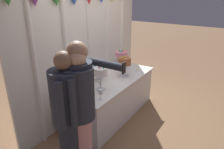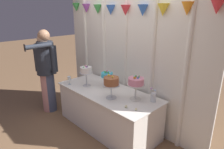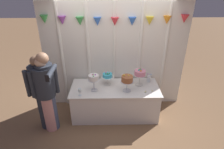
# 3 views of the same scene
# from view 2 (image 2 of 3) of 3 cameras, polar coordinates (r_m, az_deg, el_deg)

# --- Properties ---
(ground_plane) EXTENTS (24.00, 24.00, 0.00)m
(ground_plane) POSITION_cam_2_polar(r_m,az_deg,el_deg) (3.81, -2.42, -15.29)
(ground_plane) COLOR #846042
(draped_curtain) EXTENTS (3.28, 0.17, 2.50)m
(draped_curtain) POSITION_cam_2_polar(r_m,az_deg,el_deg) (3.65, 4.12, 6.12)
(draped_curtain) COLOR white
(draped_curtain) RESTS_ON ground_plane
(cake_table) EXTENTS (1.96, 0.84, 0.73)m
(cake_table) POSITION_cam_2_polar(r_m,az_deg,el_deg) (3.67, -1.31, -9.98)
(cake_table) COLOR white
(cake_table) RESTS_ON ground_plane
(cake_display_leftmost) EXTENTS (0.24, 0.24, 0.41)m
(cake_display_leftmost) POSITION_cam_2_polar(r_m,az_deg,el_deg) (3.68, -7.39, 1.02)
(cake_display_leftmost) COLOR silver
(cake_display_leftmost) RESTS_ON cake_table
(cake_display_midleft) EXTENTS (0.29, 0.29, 0.31)m
(cake_display_midleft) POSITION_cam_2_polar(r_m,az_deg,el_deg) (3.65, -1.44, -0.40)
(cake_display_midleft) COLOR silver
(cake_display_midleft) RESTS_ON cake_table
(cake_display_midright) EXTENTS (0.28, 0.28, 0.39)m
(cake_display_midright) POSITION_cam_2_polar(r_m,az_deg,el_deg) (3.16, -0.21, -2.18)
(cake_display_midright) COLOR silver
(cake_display_midright) RESTS_ON cake_table
(cake_display_rightmost) EXTENTS (0.27, 0.27, 0.40)m
(cake_display_rightmost) POSITION_cam_2_polar(r_m,az_deg,el_deg) (3.13, 6.87, -2.29)
(cake_display_rightmost) COLOR silver
(cake_display_rightmost) RESTS_ON cake_table
(wine_glass) EXTENTS (0.06, 0.06, 0.16)m
(wine_glass) POSITION_cam_2_polar(r_m,az_deg,el_deg) (3.85, -12.15, -1.16)
(wine_glass) COLOR silver
(wine_glass) RESTS_ON cake_table
(flower_vase) EXTENTS (0.11, 0.09, 0.23)m
(flower_vase) POSITION_cam_2_polar(r_m,az_deg,el_deg) (3.18, 11.71, -6.21)
(flower_vase) COLOR silver
(flower_vase) RESTS_ON cake_table
(tealight_far_left) EXTENTS (0.05, 0.05, 0.04)m
(tealight_far_left) POSITION_cam_2_polar(r_m,az_deg,el_deg) (2.96, 4.05, -9.24)
(tealight_far_left) COLOR beige
(tealight_far_left) RESTS_ON cake_table
(tealight_near_left) EXTENTS (0.04, 0.04, 0.03)m
(tealight_near_left) POSITION_cam_2_polar(r_m,az_deg,el_deg) (2.91, 6.89, -9.96)
(tealight_near_left) COLOR beige
(tealight_near_left) RESTS_ON cake_table
(guest_man_dark_suit) EXTENTS (0.50, 0.50, 1.64)m
(guest_man_dark_suit) POSITION_cam_2_polar(r_m,az_deg,el_deg) (4.43, -18.15, 1.53)
(guest_man_dark_suit) COLOR #282D38
(guest_man_dark_suit) RESTS_ON ground_plane
(guest_girl_blue_dress) EXTENTS (0.48, 0.65, 1.73)m
(guest_girl_blue_dress) POSITION_cam_2_polar(r_m,az_deg,el_deg) (4.25, -18.15, 1.92)
(guest_girl_blue_dress) COLOR #4C5675
(guest_girl_blue_dress) RESTS_ON ground_plane
(guest_man_pink_jacket) EXTENTS (0.49, 0.46, 1.65)m
(guest_man_pink_jacket) POSITION_cam_2_polar(r_m,az_deg,el_deg) (4.30, -18.41, 1.08)
(guest_man_pink_jacket) COLOR #D6938E
(guest_man_pink_jacket) RESTS_ON ground_plane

